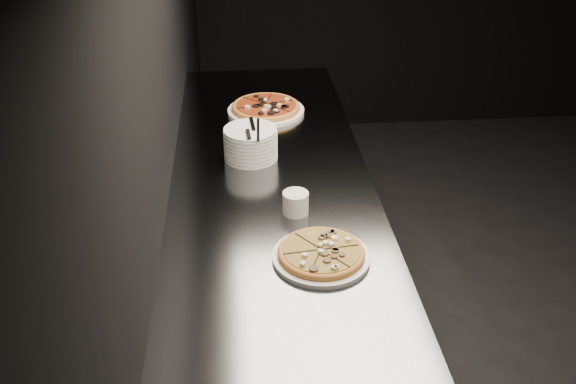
{
  "coord_description": "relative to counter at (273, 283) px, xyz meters",
  "views": [
    {
      "loc": [
        -2.25,
        -2.03,
        2.08
      ],
      "look_at": [
        -2.08,
        -0.11,
        0.95
      ],
      "focal_mm": 40.0,
      "sensor_mm": 36.0,
      "label": 1
    }
  ],
  "objects": [
    {
      "name": "wall_left",
      "position": [
        -0.37,
        0.0,
        0.94
      ],
      "size": [
        0.02,
        5.0,
        2.8
      ],
      "primitive_type": "cube",
      "color": "black",
      "rests_on": "floor"
    },
    {
      "name": "pizza_tomato",
      "position": [
        0.01,
        0.65,
        0.48
      ],
      "size": [
        0.38,
        0.38,
        0.04
      ],
      "rotation": [
        0.0,
        0.0,
        0.29
      ],
      "color": "white",
      "rests_on": "counter"
    },
    {
      "name": "plate_stack",
      "position": [
        -0.07,
        0.22,
        0.52
      ],
      "size": [
        0.21,
        0.21,
        0.12
      ],
      "color": "white",
      "rests_on": "counter"
    },
    {
      "name": "counter",
      "position": [
        0.0,
        0.0,
        0.0
      ],
      "size": [
        0.74,
        2.44,
        0.92
      ],
      "color": "slate",
      "rests_on": "floor"
    },
    {
      "name": "ramekin",
      "position": [
        0.07,
        -0.2,
        0.5
      ],
      "size": [
        0.09,
        0.09,
        0.08
      ],
      "color": "silver",
      "rests_on": "counter"
    },
    {
      "name": "pizza_mushroom",
      "position": [
        0.12,
        -0.47,
        0.48
      ],
      "size": [
        0.3,
        0.3,
        0.03
      ],
      "rotation": [
        0.0,
        0.0,
        0.12
      ],
      "color": "white",
      "rests_on": "counter"
    },
    {
      "name": "cutlery",
      "position": [
        -0.06,
        0.2,
        0.59
      ],
      "size": [
        0.08,
        0.22,
        0.01
      ],
      "rotation": [
        0.0,
        0.0,
        0.06
      ],
      "color": "silver",
      "rests_on": "plate_stack"
    }
  ]
}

